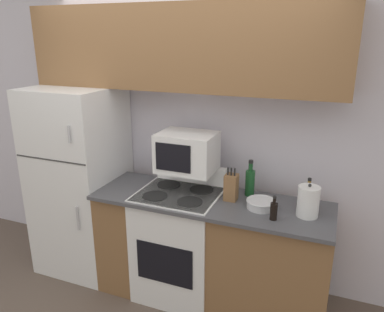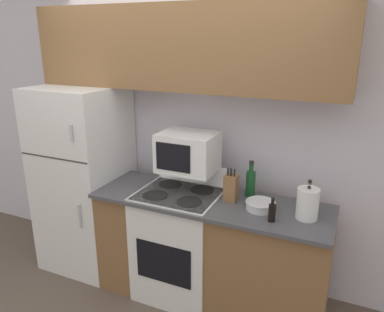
# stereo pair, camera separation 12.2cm
# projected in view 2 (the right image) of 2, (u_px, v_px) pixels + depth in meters

# --- Properties ---
(ground_plane) EXTENTS (12.00, 12.00, 0.00)m
(ground_plane) POSITION_uv_depth(u_px,v_px,m) (155.00, 306.00, 3.17)
(ground_plane) COLOR brown
(wall_back) EXTENTS (8.00, 0.05, 2.55)m
(wall_back) POSITION_uv_depth(u_px,v_px,m) (192.00, 140.00, 3.42)
(wall_back) COLOR silver
(wall_back) RESTS_ON ground_plane
(lower_cabinets) EXTENTS (1.90, 0.63, 0.94)m
(lower_cabinets) POSITION_uv_depth(u_px,v_px,m) (210.00, 250.00, 3.13)
(lower_cabinets) COLOR brown
(lower_cabinets) RESTS_ON ground_plane
(refrigerator) EXTENTS (0.74, 0.74, 1.76)m
(refrigerator) POSITION_uv_depth(u_px,v_px,m) (84.00, 179.00, 3.58)
(refrigerator) COLOR white
(refrigerator) RESTS_ON ground_plane
(upper_cabinets) EXTENTS (2.65, 0.35, 0.67)m
(upper_cabinets) POSITION_uv_depth(u_px,v_px,m) (181.00, 48.00, 3.00)
(upper_cabinets) COLOR brown
(upper_cabinets) RESTS_ON refrigerator
(stove) EXTENTS (0.67, 0.61, 1.11)m
(stove) POSITION_uv_depth(u_px,v_px,m) (180.00, 242.00, 3.22)
(stove) COLOR white
(stove) RESTS_ON ground_plane
(microwave) EXTENTS (0.46, 0.36, 0.32)m
(microwave) POSITION_uv_depth(u_px,v_px,m) (188.00, 152.00, 3.06)
(microwave) COLOR white
(microwave) RESTS_ON stove
(knife_block) EXTENTS (0.10, 0.10, 0.27)m
(knife_block) POSITION_uv_depth(u_px,v_px,m) (231.00, 188.00, 2.93)
(knife_block) COLOR brown
(knife_block) RESTS_ON lower_cabinets
(bowl) EXTENTS (0.22, 0.22, 0.07)m
(bowl) POSITION_uv_depth(u_px,v_px,m) (260.00, 205.00, 2.80)
(bowl) COLOR silver
(bowl) RESTS_ON lower_cabinets
(bottle_wine_green) EXTENTS (0.08, 0.08, 0.30)m
(bottle_wine_green) POSITION_uv_depth(u_px,v_px,m) (251.00, 183.00, 3.01)
(bottle_wine_green) COLOR #194C23
(bottle_wine_green) RESTS_ON lower_cabinets
(bottle_vinegar) EXTENTS (0.06, 0.06, 0.24)m
(bottle_vinegar) POSITION_uv_depth(u_px,v_px,m) (308.00, 198.00, 2.77)
(bottle_vinegar) COLOR olive
(bottle_vinegar) RESTS_ON lower_cabinets
(bottle_soy_sauce) EXTENTS (0.05, 0.05, 0.18)m
(bottle_soy_sauce) POSITION_uv_depth(u_px,v_px,m) (272.00, 212.00, 2.61)
(bottle_soy_sauce) COLOR black
(bottle_soy_sauce) RESTS_ON lower_cabinets
(kettle) EXTENTS (0.16, 0.16, 0.25)m
(kettle) POSITION_uv_depth(u_px,v_px,m) (308.00, 204.00, 2.64)
(kettle) COLOR white
(kettle) RESTS_ON lower_cabinets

